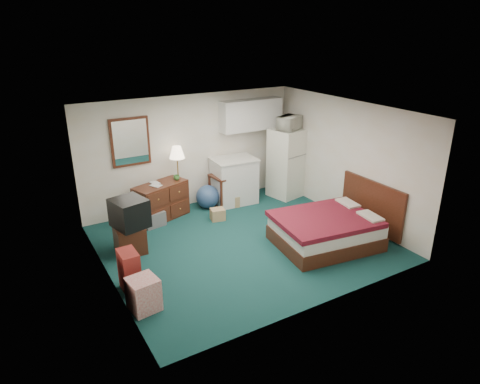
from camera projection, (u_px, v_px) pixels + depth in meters
floor at (243, 242)px, 8.16m from camera, size 5.00×4.50×0.01m
ceiling at (243, 112)px, 7.24m from camera, size 5.00×4.50×0.01m
walls at (243, 181)px, 7.70m from camera, size 5.01×4.51×2.50m
mirror at (130, 142)px, 8.70m from camera, size 0.80×0.06×1.00m
upper_cabinets at (251, 115)px, 9.79m from camera, size 1.50×0.35×0.70m
headboard at (372, 205)px, 8.43m from camera, size 0.06×1.56×1.00m
dresser at (161, 201)px, 9.06m from camera, size 1.24×0.86×0.78m
floor_lamp at (178, 180)px, 9.22m from camera, size 0.41×0.41×1.50m
desk at (225, 190)px, 9.75m from camera, size 0.61×0.61×0.72m
exercise_ball at (208, 197)px, 9.62m from camera, size 0.56×0.56×0.53m
kitchen_counter at (234, 181)px, 9.85m from camera, size 0.98×0.78×1.02m
fridge at (286, 163)px, 10.12m from camera, size 0.80×0.80×1.63m
bed at (326, 231)px, 7.98m from camera, size 1.96×1.62×0.57m
tv_stand at (130, 239)px, 7.76m from camera, size 0.52×0.57×0.50m
suitcase at (129, 271)px, 6.58m from camera, size 0.26×0.42×0.67m
retail_box at (144, 294)px, 6.16m from camera, size 0.45×0.45×0.50m
file_bin at (153, 219)px, 8.79m from camera, size 0.49×0.40×0.31m
cardboard_box_a at (218, 214)px, 9.07m from camera, size 0.33×0.30×0.25m
cardboard_box_b at (234, 201)px, 9.75m from camera, size 0.26×0.29×0.26m
laptop at (224, 171)px, 9.56m from camera, size 0.34×0.30×0.21m
crt_tv at (129, 213)px, 7.59m from camera, size 0.68×0.72×0.52m
microwave at (289, 121)px, 9.72m from camera, size 0.64×0.52×0.38m
book_a at (153, 182)px, 8.70m from camera, size 0.16×0.09×0.23m
book_b at (151, 179)px, 8.86m from camera, size 0.16×0.05×0.22m
mug at (177, 177)px, 9.13m from camera, size 0.17×0.15×0.13m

